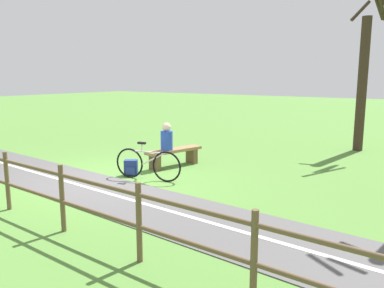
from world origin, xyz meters
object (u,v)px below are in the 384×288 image
bench (174,154)px  tree_far_left (364,77)px  backpack (131,168)px  bicycle (148,164)px  person_seated (167,138)px

bench → tree_far_left: 6.89m
bench → backpack: bench is taller
bench → bicycle: bicycle is taller
bench → tree_far_left: size_ratio=0.33×
bench → tree_far_left: (-5.42, 3.69, 2.11)m
bicycle → backpack: bearing=160.7°
backpack → person_seated: bearing=169.2°
person_seated → backpack: (1.18, -0.23, -0.63)m
bench → backpack: size_ratio=4.46×
backpack → tree_far_left: 8.22m
bench → bicycle: 1.53m
bicycle → tree_far_left: bearing=51.7°
tree_far_left → bench: bearing=-34.3°
bicycle → person_seated: bearing=95.6°
bench → tree_far_left: bearing=159.8°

